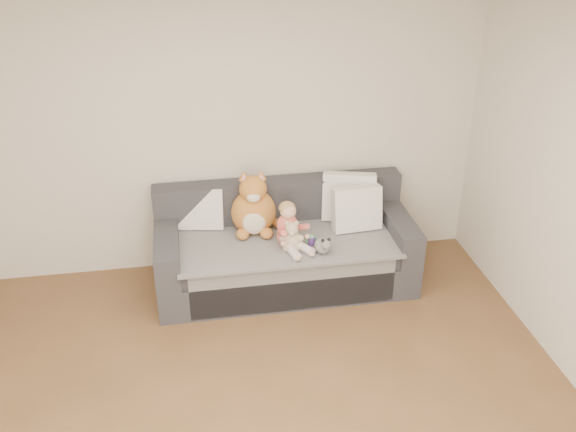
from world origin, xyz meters
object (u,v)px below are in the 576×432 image
at_px(plush_cat, 254,209).
at_px(toddler, 289,228).
at_px(sippy_cup, 311,239).
at_px(sofa, 284,250).
at_px(teddy_bear, 292,237).

bearing_deg(plush_cat, toddler, -43.88).
height_order(plush_cat, sippy_cup, plush_cat).
xyz_separation_m(sofa, toddler, (0.01, -0.19, 0.33)).
xyz_separation_m(plush_cat, teddy_bear, (0.27, -0.34, -0.11)).
distance_m(sofa, toddler, 0.38).
height_order(sofa, plush_cat, plush_cat).
bearing_deg(sofa, teddy_bear, -84.86).
height_order(toddler, teddy_bear, toddler).
bearing_deg(teddy_bear, toddler, 108.26).
relative_size(plush_cat, sippy_cup, 5.58).
bearing_deg(sofa, plush_cat, 157.21).
distance_m(toddler, sippy_cup, 0.21).
height_order(toddler, sippy_cup, toddler).
bearing_deg(toddler, plush_cat, 110.99).
height_order(plush_cat, teddy_bear, plush_cat).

